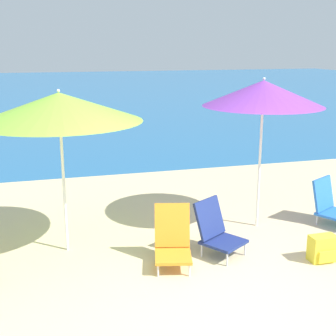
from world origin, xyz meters
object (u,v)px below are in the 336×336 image
beach_umbrella_purple (263,93)px  beach_chair_blue (331,204)px  backpack_yellow (323,249)px  beach_chair_orange (173,240)px  beach_chair_navy (216,230)px  beach_umbrella_lime (59,107)px

beach_umbrella_purple → beach_chair_blue: (1.10, -0.21, -1.66)m
backpack_yellow → beach_chair_orange: bearing=166.8°
beach_umbrella_purple → backpack_yellow: bearing=-78.5°
beach_chair_orange → backpack_yellow: bearing=0.4°
beach_chair_navy → backpack_yellow: 1.33m
beach_chair_orange → beach_chair_navy: 0.63m
beach_umbrella_lime → beach_chair_blue: 4.19m
beach_chair_orange → beach_chair_blue: bearing=27.5°
beach_umbrella_purple → beach_chair_orange: bearing=-150.8°
beach_umbrella_purple → backpack_yellow: beach_umbrella_purple is taller
beach_umbrella_lime → beach_chair_orange: bearing=-31.8°
beach_chair_blue → backpack_yellow: (-0.84, -1.09, -0.14)m
beach_chair_orange → beach_umbrella_lime: bearing=161.7°
beach_chair_orange → beach_chair_blue: size_ratio=0.97×
beach_umbrella_purple → beach_chair_blue: bearing=-10.8°
beach_chair_orange → beach_chair_blue: (2.66, 0.66, -0.02)m
beach_umbrella_lime → backpack_yellow: 3.69m
backpack_yellow → beach_umbrella_lime: bearing=158.7°
beach_chair_navy → beach_chair_orange: bearing=158.6°
beach_umbrella_lime → backpack_yellow: beach_umbrella_lime is taller
beach_umbrella_purple → beach_chair_blue: size_ratio=2.91×
beach_chair_navy → beach_umbrella_lime: bearing=128.1°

